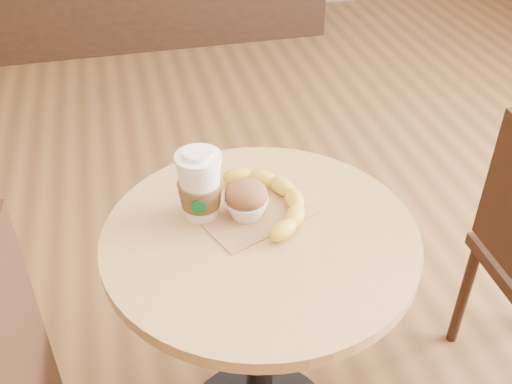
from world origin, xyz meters
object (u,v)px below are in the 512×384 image
muffin (246,200)px  coffee_cup (200,187)px  cafe_table (260,303)px  banana (271,200)px

muffin → coffee_cup: bearing=162.9°
muffin → cafe_table: bearing=-75.3°
banana → coffee_cup: bearing=166.7°
muffin → banana: (0.06, 0.01, -0.02)m
banana → cafe_table: bearing=-127.9°
cafe_table → muffin: size_ratio=7.65×
muffin → banana: 0.07m
coffee_cup → banana: bearing=8.4°
cafe_table → muffin: 0.27m
cafe_table → banana: banana is taller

